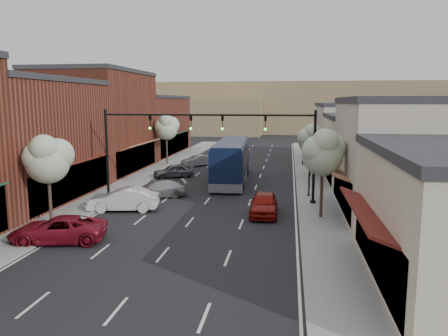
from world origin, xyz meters
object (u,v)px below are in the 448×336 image
at_px(lamp_post_far, 303,140).
at_px(coach_bus, 232,161).
at_px(signal_mast_left, 135,140).
at_px(tree_left_near, 48,158).
at_px(parked_car_c, 157,189).
at_px(tree_left_far, 167,127).
at_px(red_hatchback, 264,204).
at_px(parked_car_a, 58,229).
at_px(tree_right_near, 324,152).
at_px(parked_car_e, 197,161).
at_px(tree_right_far, 311,138).
at_px(signal_mast_right, 282,142).
at_px(parked_car_d, 173,171).
at_px(lamp_post_near, 310,160).
at_px(parked_car_b, 123,200).

bearing_deg(lamp_post_far, coach_bus, -121.17).
relative_size(signal_mast_left, tree_left_near, 1.44).
xyz_separation_m(lamp_post_far, parked_car_c, (-12.00, -19.33, -2.33)).
distance_m(tree_left_near, tree_left_far, 26.00).
height_order(red_hatchback, parked_car_a, red_hatchback).
bearing_deg(tree_left_near, tree_right_near, 13.55).
bearing_deg(parked_car_e, tree_right_far, 21.26).
bearing_deg(lamp_post_far, signal_mast_right, -96.22).
xyz_separation_m(coach_bus, parked_car_e, (-5.30, 9.26, -1.36)).
bearing_deg(parked_car_d, lamp_post_near, 34.07).
height_order(lamp_post_near, parked_car_d, lamp_post_near).
bearing_deg(lamp_post_far, signal_mast_left, -123.86).
xyz_separation_m(signal_mast_right, lamp_post_far, (2.18, 20.00, -1.62)).
relative_size(tree_right_far, tree_left_near, 0.95).
height_order(signal_mast_left, coach_bus, signal_mast_left).
height_order(coach_bus, parked_car_e, coach_bus).
height_order(tree_left_near, coach_bus, tree_left_near).
height_order(parked_car_a, parked_car_d, parked_car_a).
relative_size(signal_mast_left, coach_bus, 0.64).
xyz_separation_m(tree_right_far, lamp_post_near, (-0.55, -9.44, -0.99)).
height_order(signal_mast_left, tree_right_near, signal_mast_left).
height_order(tree_left_near, parked_car_b, tree_left_near).
distance_m(signal_mast_left, tree_left_near, 8.48).
xyz_separation_m(tree_left_far, parked_car_a, (2.05, -28.87, -3.89)).
distance_m(lamp_post_far, coach_bus, 13.56).
distance_m(tree_left_near, lamp_post_near, 19.25).
relative_size(tree_left_far, coach_bus, 0.48).
bearing_deg(parked_car_d, tree_left_far, 172.57).
height_order(tree_right_near, lamp_post_far, tree_right_near).
xyz_separation_m(coach_bus, red_hatchback, (3.77, -11.94, -1.24)).
xyz_separation_m(tree_right_near, parked_car_b, (-13.60, 0.23, -3.65)).
height_order(signal_mast_left, parked_car_d, signal_mast_left).
bearing_deg(parked_car_b, coach_bus, 143.53).
relative_size(tree_left_far, parked_car_a, 1.20).
height_order(tree_right_far, parked_car_a, tree_right_far).
bearing_deg(signal_mast_left, signal_mast_right, 0.00).
relative_size(tree_left_near, tree_left_far, 0.93).
distance_m(tree_right_far, coach_bus, 8.56).
bearing_deg(signal_mast_left, tree_right_near, -16.19).
height_order(tree_left_near, parked_car_d, tree_left_near).
bearing_deg(parked_car_d, signal_mast_left, -29.00).
bearing_deg(signal_mast_right, parked_car_e, 119.78).
relative_size(signal_mast_right, parked_car_c, 1.75).
xyz_separation_m(lamp_post_far, coach_bus, (-7.00, -11.57, -0.99)).
relative_size(signal_mast_right, parked_car_b, 1.69).
bearing_deg(lamp_post_far, parked_car_e, -169.35).
distance_m(lamp_post_far, parked_car_b, 27.26).
height_order(tree_right_near, tree_left_near, tree_right_near).
height_order(coach_bus, red_hatchback, coach_bus).
bearing_deg(tree_left_far, parked_car_a, -85.93).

